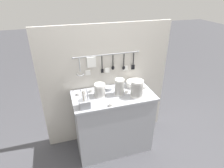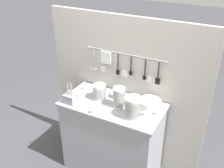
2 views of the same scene
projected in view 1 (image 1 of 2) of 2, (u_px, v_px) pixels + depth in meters
The scene contains 15 objects.
ground_plane at pixel (113, 145), 2.99m from camera, with size 20.00×20.00×0.00m, color #424247.
counter at pixel (113, 122), 2.77m from camera, with size 1.11×0.57×0.94m.
back_wall at pixel (107, 85), 2.83m from camera, with size 1.91×0.11×1.83m.
bowl_stack_wide_centre at pixel (100, 90), 2.49m from camera, with size 0.14×0.14×0.18m.
bowl_stack_back_corner at pixel (137, 88), 2.47m from camera, with size 0.16×0.16×0.23m.
bowl_stack_short_front at pixel (119, 87), 2.50m from camera, with size 0.13×0.13×0.23m.
plate_stack at pixel (134, 84), 2.75m from camera, with size 0.24×0.24×0.08m.
steel_mixing_bowl at pixel (107, 88), 2.67m from camera, with size 0.13×0.13×0.04m.
cutlery_caddy at pixel (85, 103), 2.26m from camera, with size 0.13×0.13×0.25m.
cup_front_left at pixel (127, 92), 2.58m from camera, with size 0.04×0.04×0.04m.
cup_edge_near at pixel (111, 105), 2.30m from camera, with size 0.04×0.04×0.04m.
cup_by_caddy at pixel (91, 91), 2.61m from camera, with size 0.04×0.04×0.04m.
cup_back_left at pixel (78, 94), 2.54m from camera, with size 0.04×0.04×0.04m.
cup_mid_row at pixel (141, 90), 2.61m from camera, with size 0.04×0.04×0.04m.
cup_front_right at pixel (145, 87), 2.69m from camera, with size 0.04×0.04×0.04m.
Camera 1 is at (-0.66, -2.08, 2.26)m, focal length 30.00 mm.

